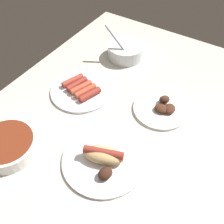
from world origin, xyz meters
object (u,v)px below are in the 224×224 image
at_px(plate_sausages, 81,90).
at_px(bowl_coleslaw, 126,50).
at_px(bowl_chili, 7,145).
at_px(plate_grilled_meat, 162,108).
at_px(plate_hotdog_assembled, 104,158).

bearing_deg(plate_sausages, bowl_coleslaw, 174.11).
relative_size(plate_sausages, bowl_chili, 1.25).
bearing_deg(bowl_chili, bowl_coleslaw, 174.19).
bearing_deg(plate_grilled_meat, bowl_coleslaw, -127.22).
height_order(plate_hotdog_assembled, bowl_coleslaw, bowl_coleslaw).
distance_m(plate_hotdog_assembled, plate_grilled_meat, 0.29).
bearing_deg(bowl_coleslaw, plate_sausages, -5.89).
bearing_deg(bowl_chili, plate_hotdog_assembled, 114.05).
xyz_separation_m(plate_grilled_meat, bowl_coleslaw, (-0.20, -0.27, 0.02)).
height_order(plate_grilled_meat, bowl_chili, bowl_chili).
bearing_deg(bowl_coleslaw, plate_hotdog_assembled, 23.43).
height_order(plate_hotdog_assembled, plate_grilled_meat, plate_hotdog_assembled).
bearing_deg(plate_grilled_meat, plate_hotdog_assembled, -11.15).
relative_size(plate_grilled_meat, bowl_chili, 1.05).
bearing_deg(plate_hotdog_assembled, bowl_chili, -65.95).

